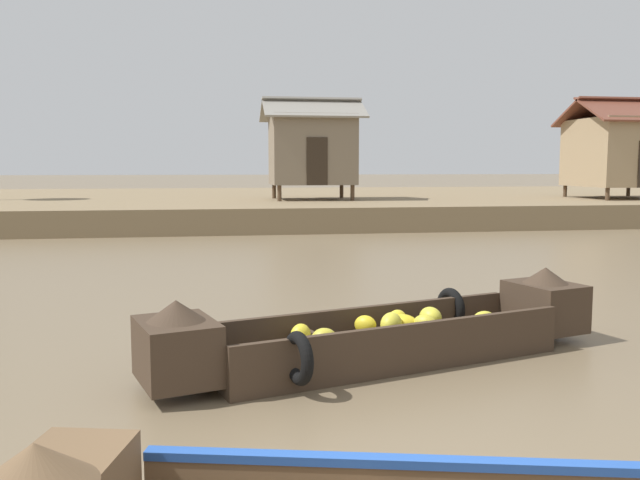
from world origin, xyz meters
TOP-DOWN VIEW (x-y plane):
  - ground_plane at (0.00, 10.00)m, footprint 300.00×300.00m
  - riverbank_strip at (0.00, 27.84)m, footprint 160.00×20.00m
  - banana_boat at (0.82, 3.88)m, footprint 5.41×2.48m
  - stilt_house_left at (2.86, 23.34)m, footprint 3.92×3.11m
  - stilt_house_mid_left at (15.51, 22.33)m, footprint 4.09×4.07m

SIDE VIEW (x-z plane):
  - ground_plane at x=0.00m, z-range 0.00..0.00m
  - banana_boat at x=0.82m, z-range -0.13..0.78m
  - riverbank_strip at x=0.00m, z-range 0.00..0.84m
  - stilt_house_mid_left at x=15.51m, z-range 0.72..4.83m
  - stilt_house_left at x=2.86m, z-range 0.87..4.87m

